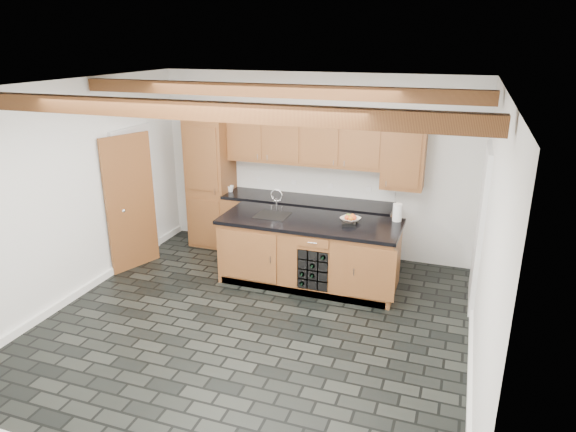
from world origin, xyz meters
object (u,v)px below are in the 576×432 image
Objects in this scene: island at (310,252)px; kitchen_scale at (349,224)px; paper_towel at (397,212)px; fruit_bowl at (350,220)px.

kitchen_scale is at bearing -5.01° from island.
island is 10.39× the size of paper_towel.
fruit_bowl reaches higher than kitchen_scale.
fruit_bowl is at bearing 80.24° from kitchen_scale.
island is 9.76× the size of fruit_bowl.
paper_towel is at bearing 18.18° from island.
paper_towel is (0.59, 0.25, 0.09)m from fruit_bowl.
paper_towel is at bearing 22.70° from fruit_bowl.
paper_towel is (1.11, 0.37, 0.58)m from island.
kitchen_scale is 0.81× the size of fruit_bowl.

